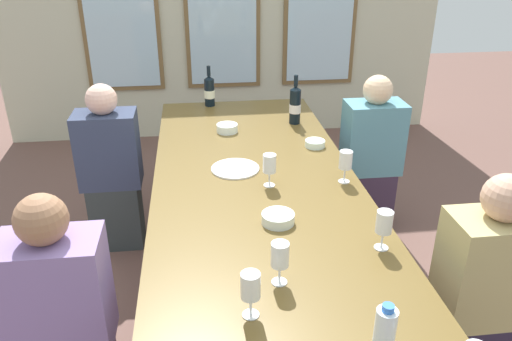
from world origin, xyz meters
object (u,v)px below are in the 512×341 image
Objects in this scene: tasting_bowl_2 at (227,128)px; seated_person_1 at (482,300)px; white_plate_0 at (235,169)px; wine_bottle_0 at (295,105)px; tasting_bowl_0 at (315,143)px; wine_glass_0 at (346,161)px; wine_glass_5 at (384,223)px; tasting_bowl_1 at (278,218)px; wine_glass_1 at (251,287)px; water_bottle at (384,339)px; dining_table at (258,196)px; wine_bottle_1 at (209,91)px; wine_glass_4 at (269,165)px; seated_person_0 at (64,326)px; seated_person_3 at (370,160)px; seated_person_2 at (111,173)px; wine_glass_2 at (280,256)px.

tasting_bowl_2 is 1.83m from seated_person_1.
wine_bottle_0 reaches higher than white_plate_0.
tasting_bowl_2 reaches higher than tasting_bowl_0.
wine_glass_0 and wine_glass_5 have the same top height.
tasting_bowl_1 is at bearing -104.32° from wine_bottle_0.
tasting_bowl_1 is 0.86× the size of wine_glass_1.
tasting_bowl_0 is 0.51× the size of water_bottle.
tasting_bowl_2 is (-0.10, 0.79, 0.08)m from dining_table.
wine_bottle_1 reaches higher than tasting_bowl_2.
tasting_bowl_2 is 2.05m from water_bottle.
water_bottle reaches higher than wine_glass_4.
seated_person_1 is (0.42, -0.12, -0.34)m from wine_glass_5.
wine_glass_4 is 1.19m from seated_person_0.
water_bottle is (-0.20, -1.71, 0.09)m from tasting_bowl_0.
dining_table is 2.59× the size of seated_person_3.
seated_person_1 is at bearing -57.99° from tasting_bowl_2.
wine_bottle_0 is at bearing 8.82° from seated_person_2.
wine_glass_4 reaches higher than tasting_bowl_0.
seated_person_1 reaches higher than wine_bottle_1.
white_plate_0 is 0.24× the size of seated_person_3.
tasting_bowl_2 is 0.99m from seated_person_3.
seated_person_2 is (-1.31, 0.72, -0.34)m from wine_glass_0.
wine_bottle_0 reaches higher than dining_table.
seated_person_0 is 2.21m from seated_person_3.
seated_person_0 is at bearing -108.10° from wine_bottle_1.
wine_glass_4 is at bearing -108.93° from wine_bottle_0.
wine_bottle_0 reaches higher than wine_glass_0.
white_plate_0 is 1.78× the size of tasting_bowl_1.
seated_person_1 is (1.72, -0.05, 0.00)m from seated_person_0.
seated_person_1 is at bearing -73.39° from wine_bottle_0.
wine_glass_2 is (0.17, -2.14, 0.01)m from wine_bottle_1.
seated_person_2 reaches higher than wine_bottle_0.
seated_person_2 is at bearing 90.00° from seated_person_0.
wine_glass_1 reaches higher than dining_table.
seated_person_0 is (-1.27, -1.17, -0.23)m from tasting_bowl_0.
seated_person_3 reaches higher than wine_glass_5.
wine_glass_0 is at bearing 88.37° from wine_glass_5.
wine_glass_1 and wine_glass_4 have the same top height.
wine_glass_1 is at bearing -150.21° from wine_glass_5.
seated_person_2 is (-0.76, -0.08, -0.24)m from tasting_bowl_2.
wine_bottle_1 is at bearing 94.52° from wine_glass_2.
tasting_bowl_0 is at bearing 110.10° from seated_person_1.
seated_person_3 is at bearing 26.75° from white_plate_0.
wine_bottle_1 is 2.17m from seated_person_0.
white_plate_0 is at bearing -153.25° from seated_person_3.
wine_glass_0 is 0.90m from seated_person_1.
seated_person_2 is (-1.23, -0.19, -0.34)m from wine_bottle_0.
wine_glass_5 is at bearing -91.63° from wine_glass_0.
seated_person_0 is 1.40m from seated_person_2.
dining_table is 16.54× the size of wine_glass_0.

